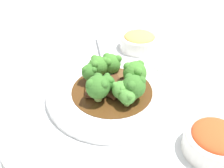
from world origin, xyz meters
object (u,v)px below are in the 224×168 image
object	(u,v)px
broccoli_floret_8	(111,63)
broccoli_floret_1	(98,87)
broccoli_floret_3	(121,89)
serving_spoon	(106,65)
broccoli_floret_7	(107,83)
side_bowl_kimchi	(215,140)
broccoli_floret_5	(134,86)
main_plate	(112,92)
sauce_dish	(23,154)
beef_strip_3	(93,87)
beef_strip_2	(109,81)
side_bowl_appetizer	(139,41)
broccoli_floret_4	(90,72)
beef_strip_0	(122,74)
broccoli_floret_2	(98,65)
broccoli_floret_6	(127,96)
beef_strip_1	(120,89)
broccoli_floret_0	(135,73)

from	to	relation	value
broccoli_floret_8	broccoli_floret_1	bearing A→B (deg)	87.69
broccoli_floret_3	serving_spoon	distance (m)	0.14
broccoli_floret_7	side_bowl_kimchi	bearing A→B (deg)	155.73
broccoli_floret_5	broccoli_floret_8	distance (m)	0.11
broccoli_floret_3	main_plate	bearing A→B (deg)	-49.02
sauce_dish	beef_strip_3	bearing A→B (deg)	-111.00
broccoli_floret_1	side_bowl_kimchi	size ratio (longest dim) A/B	0.54
beef_strip_2	broccoli_floret_8	size ratio (longest dim) A/B	1.14
beef_strip_2	side_bowl_appetizer	world-z (taller)	side_bowl_appetizer
main_plate	broccoli_floret_4	size ratio (longest dim) A/B	6.74
broccoli_floret_4	broccoli_floret_8	world-z (taller)	broccoli_floret_8
beef_strip_0	broccoli_floret_1	xyz separation A→B (m)	(0.03, 0.10, 0.03)
broccoli_floret_2	beef_strip_2	bearing A→B (deg)	146.04
beef_strip_0	broccoli_floret_3	world-z (taller)	broccoli_floret_3
beef_strip_0	broccoli_floret_5	world-z (taller)	broccoli_floret_5
broccoli_floret_5	side_bowl_appetizer	xyz separation A→B (m)	(0.02, -0.26, -0.03)
beef_strip_3	broccoli_floret_8	size ratio (longest dim) A/B	1.36
side_bowl_kimchi	serving_spoon	bearing A→B (deg)	-38.91
serving_spoon	sauce_dish	distance (m)	0.31
serving_spoon	broccoli_floret_6	bearing A→B (deg)	120.31
beef_strip_2	broccoli_floret_1	world-z (taller)	broccoli_floret_1
main_plate	broccoli_floret_4	world-z (taller)	broccoli_floret_4
broccoli_floret_5	beef_strip_1	bearing A→B (deg)	-31.59
broccoli_floret_6	side_bowl_appetizer	bearing A→B (deg)	-87.12
beef_strip_0	side_bowl_kimchi	xyz separation A→B (m)	(-0.21, 0.18, 0.00)
broccoli_floret_7	side_bowl_kimchi	size ratio (longest dim) A/B	0.40
broccoli_floret_0	broccoli_floret_8	bearing A→B (deg)	-28.84
beef_strip_3	beef_strip_1	bearing A→B (deg)	-171.27
beef_strip_1	beef_strip_3	bearing A→B (deg)	8.73
serving_spoon	broccoli_floret_3	bearing A→B (deg)	117.34
broccoli_floret_8	side_bowl_kimchi	world-z (taller)	broccoli_floret_8
broccoli_floret_2	broccoli_floret_8	distance (m)	0.03
beef_strip_1	broccoli_floret_6	xyz separation A→B (m)	(-0.03, 0.05, 0.02)
broccoli_floret_2	sauce_dish	size ratio (longest dim) A/B	0.73
beef_strip_3	side_bowl_kimchi	distance (m)	0.29
broccoli_floret_1	broccoli_floret_4	size ratio (longest dim) A/B	1.35
beef_strip_1	beef_strip_3	size ratio (longest dim) A/B	1.07
broccoli_floret_0	broccoli_floret_3	bearing A→B (deg)	69.44
beef_strip_3	broccoli_floret_2	size ratio (longest dim) A/B	1.28
main_plate	beef_strip_2	distance (m)	0.03
broccoli_floret_3	broccoli_floret_5	bearing A→B (deg)	-162.20
side_bowl_kimchi	side_bowl_appetizer	bearing A→B (deg)	-61.90
broccoli_floret_4	serving_spoon	world-z (taller)	broccoli_floret_4
beef_strip_3	broccoli_floret_5	world-z (taller)	broccoli_floret_5
broccoli_floret_3	broccoli_floret_1	bearing A→B (deg)	15.34
beef_strip_1	broccoli_floret_4	distance (m)	0.08
beef_strip_1	broccoli_floret_7	bearing A→B (deg)	27.06
broccoli_floret_7	serving_spoon	bearing A→B (deg)	-75.64
beef_strip_2	broccoli_floret_3	world-z (taller)	broccoli_floret_3
main_plate	beef_strip_1	distance (m)	0.02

